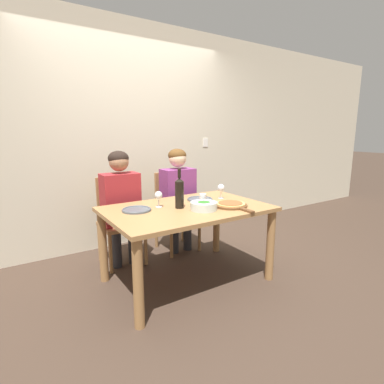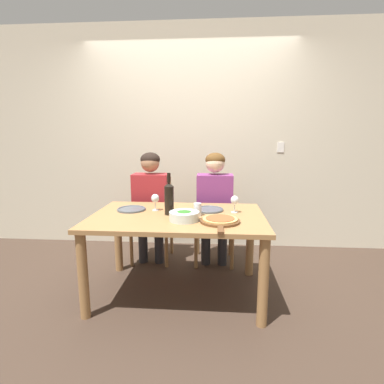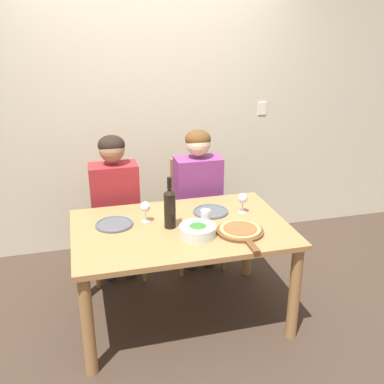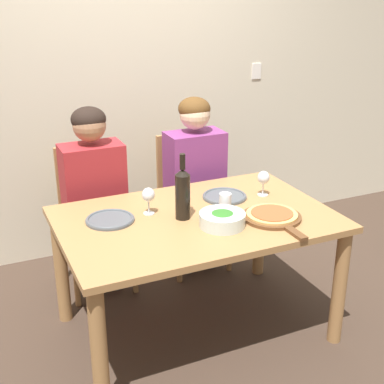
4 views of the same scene
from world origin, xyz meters
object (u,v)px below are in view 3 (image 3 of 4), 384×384
object	(u,v)px
chair_right	(195,208)
water_tumbler	(205,217)
person_woman	(115,195)
pizza_on_board	(241,231)
chair_left	(115,217)
wine_bottle	(170,207)
broccoli_bowl	(198,231)
person_man	(199,187)
wine_glass_right	(243,199)
dinner_plate_right	(211,211)
wine_glass_left	(145,208)
dinner_plate_left	(114,224)

from	to	relation	value
chair_right	water_tumbler	bearing A→B (deg)	-100.10
person_woman	pizza_on_board	xyz separation A→B (m)	(0.74, -0.88, 0.01)
water_tumbler	chair_left	bearing A→B (deg)	124.36
wine_bottle	broccoli_bowl	world-z (taller)	wine_bottle
wine_bottle	person_man	bearing A→B (deg)	60.07
broccoli_bowl	wine_glass_right	world-z (taller)	wine_glass_right
dinner_plate_right	water_tumbler	world-z (taller)	water_tumbler
person_woman	pizza_on_board	size ratio (longest dim) A/B	2.67
person_woman	wine_glass_left	distance (m)	0.58
wine_bottle	broccoli_bowl	xyz separation A→B (m)	(0.15, -0.17, -0.11)
dinner_plate_left	wine_glass_left	size ratio (longest dim) A/B	1.71
wine_bottle	chair_left	bearing A→B (deg)	111.32
person_woman	dinner_plate_right	xyz separation A→B (m)	(0.65, -0.51, 0.00)
dinner_plate_right	wine_glass_right	world-z (taller)	wine_glass_right
chair_right	person_woman	xyz separation A→B (m)	(-0.69, -0.11, 0.24)
dinner_plate_left	dinner_plate_right	xyz separation A→B (m)	(0.70, 0.04, 0.00)
person_man	wine_glass_right	bearing A→B (deg)	-73.03
chair_right	dinner_plate_left	world-z (taller)	chair_right
dinner_plate_left	wine_bottle	bearing A→B (deg)	-18.71
broccoli_bowl	water_tumbler	xyz separation A→B (m)	(0.10, 0.15, 0.02)
pizza_on_board	chair_left	bearing A→B (deg)	126.52
wine_glass_right	dinner_plate_right	bearing A→B (deg)	164.83
dinner_plate_left	wine_glass_left	world-z (taller)	wine_glass_left
broccoli_bowl	wine_glass_left	size ratio (longest dim) A/B	1.59
chair_left	chair_right	size ratio (longest dim) A/B	1.00
person_woman	water_tumbler	xyz separation A→B (m)	(0.55, -0.69, 0.05)
wine_bottle	water_tumbler	bearing A→B (deg)	-4.59
person_man	water_tumbler	xyz separation A→B (m)	(-0.14, -0.69, 0.05)
broccoli_bowl	pizza_on_board	xyz separation A→B (m)	(0.28, -0.04, -0.02)
person_man	dinner_plate_right	world-z (taller)	person_man
chair_left	wine_glass_right	world-z (taller)	chair_left
dinner_plate_right	wine_glass_right	bearing A→B (deg)	-15.17
person_woman	chair_left	bearing A→B (deg)	90.00
chair_right	person_man	distance (m)	0.26
dinner_plate_left	dinner_plate_right	bearing A→B (deg)	3.35
pizza_on_board	dinner_plate_left	bearing A→B (deg)	157.28
chair_right	person_woman	size ratio (longest dim) A/B	0.76
person_woman	wine_glass_left	size ratio (longest dim) A/B	8.03
person_man	broccoli_bowl	bearing A→B (deg)	-105.90
person_man	chair_right	bearing A→B (deg)	90.00
wine_bottle	dinner_plate_left	world-z (taller)	wine_bottle
chair_left	wine_glass_left	xyz separation A→B (m)	(0.16, -0.66, 0.33)
chair_right	wine_glass_left	bearing A→B (deg)	-128.99
chair_right	pizza_on_board	world-z (taller)	chair_right
chair_right	wine_bottle	world-z (taller)	wine_bottle
person_woman	broccoli_bowl	size ratio (longest dim) A/B	5.05
dinner_plate_right	water_tumbler	xyz separation A→B (m)	(-0.09, -0.18, 0.04)
person_man	wine_glass_left	world-z (taller)	person_man
water_tumbler	chair_right	bearing A→B (deg)	79.90
wine_glass_left	pizza_on_board	bearing A→B (deg)	-30.26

